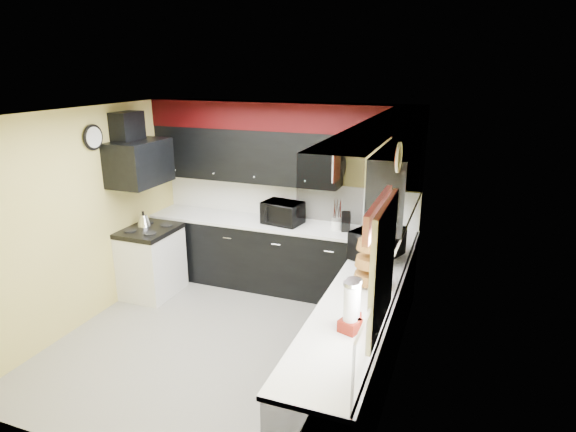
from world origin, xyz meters
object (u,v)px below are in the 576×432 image
Objects in this scene: knife_block at (346,222)px; kettle at (144,220)px; microwave at (377,243)px; toaster_oven at (282,213)px; utensil_crock at (337,223)px.

kettle is at bearing 177.83° from knife_block.
microwave is at bearing -70.72° from knife_block.
knife_block is at bearing 8.49° from toaster_oven.
microwave is 3.35× the size of kettle.
utensil_crock is at bearing 148.24° from knife_block.
microwave is 3.74× the size of utensil_crock.
toaster_oven reaches higher than kettle.
knife_block is at bearing 14.88° from kettle.
toaster_oven is 2.91× the size of kettle.
toaster_oven is at bearing 83.58° from microwave.
microwave is at bearing -0.73° from kettle.
knife_block reaches higher than kettle.
toaster_oven reaches higher than knife_block.
microwave is (1.39, -0.73, 0.01)m from toaster_oven.
microwave is at bearing -49.07° from utensil_crock.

